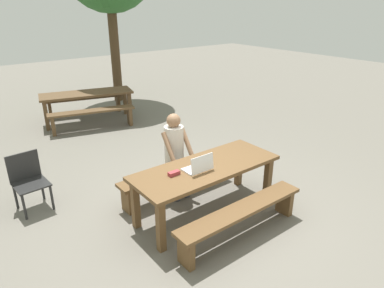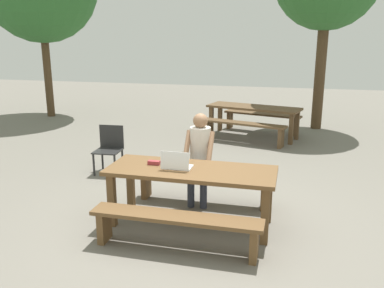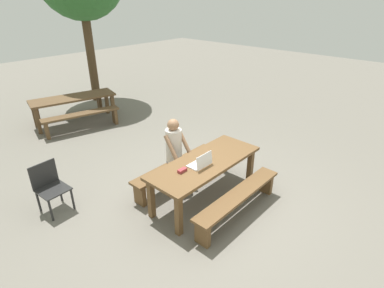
% 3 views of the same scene
% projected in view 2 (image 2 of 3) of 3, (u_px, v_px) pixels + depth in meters
% --- Properties ---
extents(ground_plane, '(30.00, 30.00, 0.00)m').
position_uv_depth(ground_plane, '(191.00, 223.00, 5.22)').
color(ground_plane, slate).
extents(picnic_table_front, '(2.09, 0.81, 0.74)m').
position_uv_depth(picnic_table_front, '(191.00, 176.00, 5.06)').
color(picnic_table_front, brown).
rests_on(picnic_table_front, ground).
extents(bench_near, '(1.94, 0.30, 0.42)m').
position_uv_depth(bench_near, '(176.00, 223.00, 4.49)').
color(bench_near, brown).
rests_on(bench_near, ground).
extents(bench_far, '(1.94, 0.30, 0.42)m').
position_uv_depth(bench_far, '(203.00, 181.00, 5.79)').
color(bench_far, brown).
rests_on(bench_far, ground).
extents(laptop, '(0.36, 0.26, 0.24)m').
position_uv_depth(laptop, '(177.00, 164.00, 5.01)').
color(laptop, white).
rests_on(laptop, picnic_table_front).
extents(small_pouch, '(0.15, 0.07, 0.05)m').
position_uv_depth(small_pouch, '(154.00, 163.00, 5.19)').
color(small_pouch, '#993338').
rests_on(small_pouch, picnic_table_front).
extents(person_seated, '(0.40, 0.40, 1.31)m').
position_uv_depth(person_seated, '(200.00, 153.00, 5.66)').
color(person_seated, '#333847').
rests_on(person_seated, ground).
extents(plastic_chair, '(0.47, 0.47, 0.82)m').
position_uv_depth(plastic_chair, '(109.00, 148.00, 7.12)').
color(plastic_chair, '#262626').
rests_on(plastic_chair, ground).
extents(picnic_table_mid, '(2.27, 1.22, 0.74)m').
position_uv_depth(picnic_table_mid, '(254.00, 111.00, 9.55)').
color(picnic_table_mid, brown).
rests_on(picnic_table_mid, ground).
extents(bench_mid_south, '(1.96, 0.77, 0.47)m').
position_uv_depth(bench_mid_south, '(243.00, 127.00, 9.08)').
color(bench_mid_south, brown).
rests_on(bench_mid_south, ground).
extents(bench_mid_north, '(1.96, 0.77, 0.47)m').
position_uv_depth(bench_mid_north, '(262.00, 118.00, 10.17)').
color(bench_mid_north, brown).
rests_on(bench_mid_north, ground).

